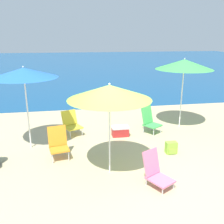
{
  "coord_description": "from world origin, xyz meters",
  "views": [
    {
      "loc": [
        -1.16,
        -4.55,
        2.97
      ],
      "look_at": [
        -0.03,
        1.85,
        1.0
      ],
      "focal_mm": 40.0,
      "sensor_mm": 36.0,
      "label": 1
    }
  ],
  "objects_px": {
    "cooler_box": "(120,131)",
    "beach_chair_pink": "(156,171)",
    "beach_chair_yellow": "(71,123)",
    "backpack_lime": "(171,148)",
    "beach_chair_orange": "(58,142)",
    "beach_chair_green": "(149,119)",
    "beach_umbrella_lime": "(109,92)",
    "beach_umbrella_green": "(184,64)",
    "beach_umbrella_blue": "(24,73)"
  },
  "relations": [
    {
      "from": "cooler_box",
      "to": "beach_chair_pink",
      "type": "bearing_deg",
      "value": -86.49
    },
    {
      "from": "beach_chair_yellow",
      "to": "backpack_lime",
      "type": "height_order",
      "value": "beach_chair_yellow"
    },
    {
      "from": "beach_chair_orange",
      "to": "backpack_lime",
      "type": "relative_size",
      "value": 2.52
    },
    {
      "from": "beach_chair_green",
      "to": "cooler_box",
      "type": "distance_m",
      "value": 1.03
    },
    {
      "from": "beach_umbrella_lime",
      "to": "beach_chair_yellow",
      "type": "relative_size",
      "value": 2.76
    },
    {
      "from": "beach_umbrella_green",
      "to": "beach_chair_pink",
      "type": "distance_m",
      "value": 4.18
    },
    {
      "from": "beach_umbrella_lime",
      "to": "beach_umbrella_green",
      "type": "xyz_separation_m",
      "value": [
        2.85,
        2.55,
        0.25
      ]
    },
    {
      "from": "backpack_lime",
      "to": "beach_chair_orange",
      "type": "bearing_deg",
      "value": 174.14
    },
    {
      "from": "beach_umbrella_blue",
      "to": "beach_chair_green",
      "type": "distance_m",
      "value": 3.99
    },
    {
      "from": "backpack_lime",
      "to": "beach_umbrella_blue",
      "type": "bearing_deg",
      "value": 164.78
    },
    {
      "from": "beach_umbrella_lime",
      "to": "backpack_lime",
      "type": "distance_m",
      "value": 2.55
    },
    {
      "from": "beach_umbrella_lime",
      "to": "cooler_box",
      "type": "distance_m",
      "value": 2.78
    },
    {
      "from": "beach_umbrella_lime",
      "to": "beach_chair_green",
      "type": "bearing_deg",
      "value": 53.52
    },
    {
      "from": "beach_chair_green",
      "to": "backpack_lime",
      "type": "distance_m",
      "value": 1.6
    },
    {
      "from": "backpack_lime",
      "to": "cooler_box",
      "type": "xyz_separation_m",
      "value": [
        -1.08,
        1.42,
        0.0
      ]
    },
    {
      "from": "backpack_lime",
      "to": "cooler_box",
      "type": "bearing_deg",
      "value": 127.34
    },
    {
      "from": "beach_umbrella_lime",
      "to": "cooler_box",
      "type": "bearing_deg",
      "value": 71.97
    },
    {
      "from": "cooler_box",
      "to": "beach_chair_yellow",
      "type": "bearing_deg",
      "value": 164.67
    },
    {
      "from": "backpack_lime",
      "to": "beach_umbrella_green",
      "type": "bearing_deg",
      "value": 59.92
    },
    {
      "from": "beach_umbrella_lime",
      "to": "beach_chair_pink",
      "type": "xyz_separation_m",
      "value": [
        0.85,
        -0.65,
        -1.54
      ]
    },
    {
      "from": "beach_umbrella_blue",
      "to": "backpack_lime",
      "type": "relative_size",
      "value": 7.11
    },
    {
      "from": "beach_chair_yellow",
      "to": "backpack_lime",
      "type": "xyz_separation_m",
      "value": [
        2.57,
        -1.82,
        -0.23
      ]
    },
    {
      "from": "beach_chair_orange",
      "to": "beach_chair_pink",
      "type": "distance_m",
      "value": 2.59
    },
    {
      "from": "beach_chair_green",
      "to": "backpack_lime",
      "type": "relative_size",
      "value": 2.88
    },
    {
      "from": "beach_chair_yellow",
      "to": "beach_chair_pink",
      "type": "bearing_deg",
      "value": -86.54
    },
    {
      "from": "beach_umbrella_lime",
      "to": "cooler_box",
      "type": "height_order",
      "value": "beach_umbrella_lime"
    },
    {
      "from": "beach_chair_green",
      "to": "cooler_box",
      "type": "height_order",
      "value": "beach_chair_green"
    },
    {
      "from": "beach_chair_orange",
      "to": "backpack_lime",
      "type": "bearing_deg",
      "value": -16.51
    },
    {
      "from": "beach_chair_orange",
      "to": "backpack_lime",
      "type": "height_order",
      "value": "beach_chair_orange"
    },
    {
      "from": "beach_chair_green",
      "to": "beach_chair_yellow",
      "type": "bearing_deg",
      "value": 139.43
    },
    {
      "from": "beach_chair_pink",
      "to": "beach_chair_yellow",
      "type": "distance_m",
      "value": 3.56
    },
    {
      "from": "beach_chair_orange",
      "to": "beach_chair_yellow",
      "type": "relative_size",
      "value": 1.07
    },
    {
      "from": "beach_umbrella_lime",
      "to": "beach_chair_green",
      "type": "xyz_separation_m",
      "value": [
        1.66,
        2.24,
        -1.41
      ]
    },
    {
      "from": "backpack_lime",
      "to": "beach_chair_yellow",
      "type": "bearing_deg",
      "value": 144.62
    },
    {
      "from": "beach_umbrella_lime",
      "to": "beach_chair_yellow",
      "type": "xyz_separation_m",
      "value": [
        -0.81,
        2.5,
        -1.48
      ]
    },
    {
      "from": "beach_chair_pink",
      "to": "beach_chair_yellow",
      "type": "height_order",
      "value": "beach_chair_yellow"
    },
    {
      "from": "cooler_box",
      "to": "beach_umbrella_green",
      "type": "bearing_deg",
      "value": 11.98
    },
    {
      "from": "beach_chair_pink",
      "to": "beach_umbrella_green",
      "type": "bearing_deg",
      "value": 29.12
    },
    {
      "from": "beach_umbrella_lime",
      "to": "beach_chair_green",
      "type": "relative_size",
      "value": 2.26
    },
    {
      "from": "beach_chair_yellow",
      "to": "backpack_lime",
      "type": "bearing_deg",
      "value": -59.61
    },
    {
      "from": "beach_umbrella_green",
      "to": "beach_chair_pink",
      "type": "relative_size",
      "value": 3.16
    },
    {
      "from": "beach_umbrella_lime",
      "to": "backpack_lime",
      "type": "relative_size",
      "value": 6.5
    },
    {
      "from": "beach_chair_pink",
      "to": "backpack_lime",
      "type": "height_order",
      "value": "beach_chair_pink"
    },
    {
      "from": "beach_umbrella_lime",
      "to": "beach_chair_green",
      "type": "distance_m",
      "value": 3.13
    },
    {
      "from": "beach_chair_orange",
      "to": "cooler_box",
      "type": "xyz_separation_m",
      "value": [
        1.84,
        1.12,
        -0.25
      ]
    },
    {
      "from": "beach_umbrella_green",
      "to": "beach_chair_orange",
      "type": "distance_m",
      "value": 4.63
    },
    {
      "from": "beach_umbrella_green",
      "to": "cooler_box",
      "type": "height_order",
      "value": "beach_umbrella_green"
    },
    {
      "from": "beach_chair_yellow",
      "to": "cooler_box",
      "type": "xyz_separation_m",
      "value": [
        1.49,
        -0.41,
        -0.22
      ]
    },
    {
      "from": "beach_umbrella_blue",
      "to": "beach_umbrella_lime",
      "type": "bearing_deg",
      "value": -40.99
    },
    {
      "from": "beach_umbrella_green",
      "to": "backpack_lime",
      "type": "height_order",
      "value": "beach_umbrella_green"
    }
  ]
}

